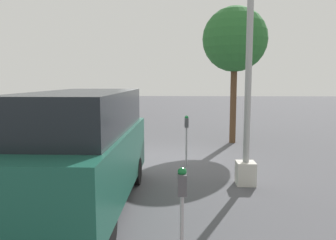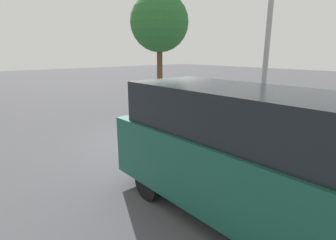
{
  "view_description": "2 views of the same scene",
  "coord_description": "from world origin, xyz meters",
  "px_view_note": "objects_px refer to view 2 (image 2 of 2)",
  "views": [
    {
      "loc": [
        10.05,
        0.49,
        2.48
      ],
      "look_at": [
        1.24,
        0.12,
        1.39
      ],
      "focal_mm": 35.0,
      "sensor_mm": 36.0,
      "label": 1
    },
    {
      "loc": [
        6.26,
        -4.95,
        2.8
      ],
      "look_at": [
        1.37,
        -0.67,
        1.11
      ],
      "focal_mm": 28.0,
      "sensor_mm": 36.0,
      "label": 2
    }
  ],
  "objects_px": {
    "parked_van": "(240,152)",
    "parking_meter_near": "(188,110)",
    "street_tree": "(159,23)",
    "lamp_post": "(264,76)"
  },
  "relations": [
    {
      "from": "parking_meter_near",
      "to": "street_tree",
      "type": "height_order",
      "value": "street_tree"
    },
    {
      "from": "parking_meter_near",
      "to": "lamp_post",
      "type": "xyz_separation_m",
      "value": [
        1.64,
        1.38,
        1.06
      ]
    },
    {
      "from": "parked_van",
      "to": "street_tree",
      "type": "height_order",
      "value": "street_tree"
    },
    {
      "from": "parking_meter_near",
      "to": "street_tree",
      "type": "relative_size",
      "value": 0.28
    },
    {
      "from": "parking_meter_near",
      "to": "lamp_post",
      "type": "bearing_deg",
      "value": 38.84
    },
    {
      "from": "parked_van",
      "to": "street_tree",
      "type": "distance_m",
      "value": 8.35
    },
    {
      "from": "lamp_post",
      "to": "parked_van",
      "type": "relative_size",
      "value": 1.37
    },
    {
      "from": "parking_meter_near",
      "to": "street_tree",
      "type": "distance_m",
      "value": 5.01
    },
    {
      "from": "parked_van",
      "to": "parking_meter_near",
      "type": "bearing_deg",
      "value": 147.99
    },
    {
      "from": "lamp_post",
      "to": "parked_van",
      "type": "distance_m",
      "value": 3.87
    }
  ]
}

